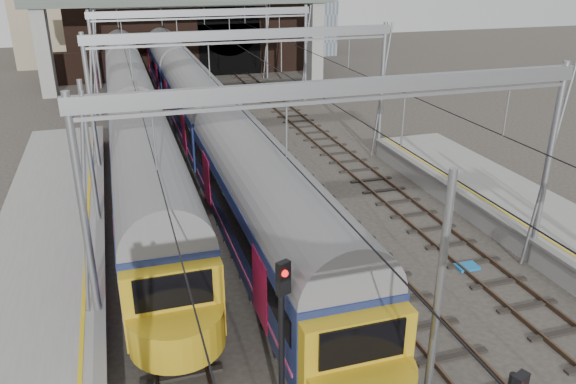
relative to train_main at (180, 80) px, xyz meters
name	(u,v)px	position (x,y,z in m)	size (l,w,h in m)	color
tracks	(284,217)	(2.00, -21.31, -2.58)	(14.40, 80.00, 0.22)	#4C3828
overhead_line	(248,56)	(2.00, -14.83, 3.97)	(16.80, 80.00, 8.00)	gray
retaining_wall	(193,33)	(3.40, 15.62, 1.74)	(28.00, 2.75, 9.00)	black
overbridge	(185,7)	(2.00, 9.69, 4.67)	(28.00, 3.00, 9.25)	gray
train_main	(180,80)	(0.00, 0.00, 0.00)	(2.98, 68.81, 5.06)	black
train_second	(126,76)	(-4.00, 3.18, -0.03)	(2.93, 67.79, 5.00)	black
signal_near_left	(282,322)	(-1.64, -33.26, 0.42)	(0.38, 0.46, 4.76)	black
equip_cover_a	(342,311)	(1.69, -29.28, -2.54)	(0.86, 0.61, 0.10)	#176CB0
equip_cover_c	(467,267)	(7.56, -27.92, -2.54)	(0.88, 0.62, 0.10)	#176CB0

